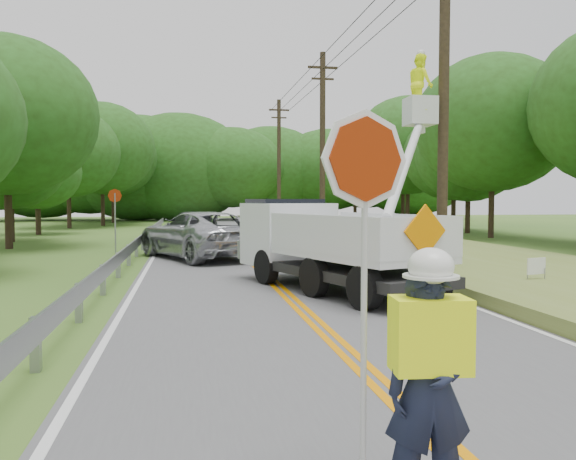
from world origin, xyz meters
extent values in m
plane|color=#3A5F23|center=(0.00, 0.00, 0.00)|extent=(140.00, 140.00, 0.00)
cube|color=#525254|center=(0.00, 14.00, 0.01)|extent=(7.20, 96.00, 0.02)
cube|color=orange|center=(-0.10, 14.00, 0.02)|extent=(0.12, 96.00, 0.00)
cube|color=orange|center=(0.10, 14.00, 0.02)|extent=(0.12, 96.00, 0.00)
cube|color=silver|center=(-3.45, 14.00, 0.02)|extent=(0.12, 96.00, 0.00)
cube|color=silver|center=(3.45, 14.00, 0.02)|extent=(0.12, 96.00, 0.00)
cube|color=gray|center=(-4.10, 1.00, 0.35)|extent=(0.12, 0.14, 0.70)
cube|color=gray|center=(-4.10, 4.00, 0.35)|extent=(0.12, 0.14, 0.70)
cube|color=gray|center=(-4.10, 7.00, 0.35)|extent=(0.12, 0.14, 0.70)
cube|color=gray|center=(-4.10, 10.00, 0.35)|extent=(0.12, 0.14, 0.70)
cube|color=gray|center=(-4.10, 13.00, 0.35)|extent=(0.12, 0.14, 0.70)
cube|color=gray|center=(-4.10, 16.00, 0.35)|extent=(0.12, 0.14, 0.70)
cube|color=gray|center=(-4.10, 19.00, 0.35)|extent=(0.12, 0.14, 0.70)
cube|color=gray|center=(-4.10, 22.00, 0.35)|extent=(0.12, 0.14, 0.70)
cube|color=gray|center=(-4.10, 25.00, 0.35)|extent=(0.12, 0.14, 0.70)
cube|color=gray|center=(-4.10, 28.00, 0.35)|extent=(0.12, 0.14, 0.70)
cube|color=gray|center=(-4.10, 31.00, 0.35)|extent=(0.12, 0.14, 0.70)
cube|color=gray|center=(-4.10, 34.00, 0.35)|extent=(0.12, 0.14, 0.70)
cube|color=gray|center=(-4.10, 37.00, 0.35)|extent=(0.12, 0.14, 0.70)
cube|color=gray|center=(-4.00, 15.00, 0.60)|extent=(0.05, 48.00, 0.34)
cylinder|color=black|center=(5.00, 9.00, 5.00)|extent=(0.30, 0.30, 10.00)
cylinder|color=black|center=(5.00, 24.00, 5.00)|extent=(0.30, 0.30, 10.00)
cube|color=black|center=(5.00, 24.00, 9.20)|extent=(1.60, 0.12, 0.12)
cube|color=black|center=(5.00, 24.00, 8.60)|extent=(1.20, 0.10, 0.10)
cylinder|color=black|center=(5.00, 39.00, 5.00)|extent=(0.30, 0.30, 10.00)
cube|color=black|center=(5.00, 39.00, 9.20)|extent=(1.60, 0.12, 0.12)
cube|color=black|center=(5.00, 39.00, 8.60)|extent=(1.20, 0.10, 0.10)
cylinder|color=black|center=(4.30, 17.50, 9.10)|extent=(0.03, 43.00, 0.03)
cylinder|color=black|center=(5.00, 17.50, 9.10)|extent=(0.03, 43.00, 0.03)
cylinder|color=black|center=(5.70, 17.50, 9.10)|extent=(0.03, 43.00, 0.03)
cube|color=olive|center=(7.10, 14.00, 0.15)|extent=(7.00, 96.00, 0.30)
cylinder|color=#332319|center=(-9.93, 20.63, 1.69)|extent=(0.32, 0.32, 3.38)
ellipsoid|color=#254616|center=(-9.93, 20.63, 5.82)|extent=(7.89, 7.89, 6.94)
cylinder|color=#332319|center=(-11.08, 25.13, 1.20)|extent=(0.32, 0.32, 2.40)
ellipsoid|color=#254616|center=(-11.08, 25.13, 4.14)|extent=(5.61, 5.61, 4.93)
cylinder|color=#332319|center=(-11.25, 31.37, 1.14)|extent=(0.32, 0.32, 2.27)
ellipsoid|color=#254616|center=(-11.25, 31.37, 3.92)|extent=(5.31, 5.31, 4.67)
cylinder|color=#332319|center=(-10.95, 39.44, 1.65)|extent=(0.32, 0.32, 3.30)
ellipsoid|color=#254616|center=(-10.95, 39.44, 5.69)|extent=(7.70, 7.70, 6.78)
cylinder|color=#332319|center=(-9.05, 43.50, 1.85)|extent=(0.32, 0.32, 3.70)
ellipsoid|color=#254616|center=(-9.05, 43.50, 6.37)|extent=(8.63, 8.63, 7.59)
cylinder|color=#332319|center=(-9.02, 50.18, 1.76)|extent=(0.32, 0.32, 3.53)
ellipsoid|color=#254616|center=(-9.02, 50.18, 6.08)|extent=(8.23, 8.23, 7.24)
cylinder|color=#332319|center=(14.81, 23.92, 1.88)|extent=(0.32, 0.32, 3.75)
ellipsoid|color=#254616|center=(14.81, 23.92, 6.46)|extent=(8.75, 8.75, 7.70)
cylinder|color=#332319|center=(15.60, 28.29, 1.46)|extent=(0.32, 0.32, 2.92)
ellipsoid|color=#254616|center=(15.60, 28.29, 5.03)|extent=(6.81, 6.81, 5.99)
cylinder|color=#332319|center=(16.11, 31.39, 1.51)|extent=(0.32, 0.32, 3.03)
ellipsoid|color=#254616|center=(16.11, 31.39, 5.21)|extent=(7.06, 7.06, 6.21)
cylinder|color=#332319|center=(14.76, 36.54, 1.85)|extent=(0.32, 0.32, 3.70)
ellipsoid|color=#254616|center=(14.76, 36.54, 6.37)|extent=(8.62, 8.62, 7.59)
cylinder|color=#332319|center=(16.28, 41.53, 1.86)|extent=(0.32, 0.32, 3.73)
ellipsoid|color=#254616|center=(16.28, 41.53, 6.42)|extent=(8.70, 8.70, 7.66)
cylinder|color=#332319|center=(13.22, 45.73, 1.31)|extent=(0.32, 0.32, 2.63)
ellipsoid|color=#254616|center=(13.22, 45.73, 4.53)|extent=(6.13, 6.13, 5.40)
ellipsoid|color=#254616|center=(-17.04, 57.94, 5.50)|extent=(14.07, 10.55, 10.55)
ellipsoid|color=#254616|center=(-12.14, 57.28, 5.50)|extent=(12.95, 9.71, 9.71)
ellipsoid|color=#254616|center=(-7.32, 56.41, 5.50)|extent=(14.71, 11.03, 11.03)
ellipsoid|color=#254616|center=(-2.99, 56.15, 5.50)|extent=(15.38, 11.53, 11.53)
ellipsoid|color=#254616|center=(2.46, 54.40, 5.50)|extent=(11.17, 8.38, 8.38)
ellipsoid|color=#254616|center=(7.06, 57.79, 5.50)|extent=(12.77, 9.58, 9.58)
ellipsoid|color=#254616|center=(13.51, 56.98, 5.50)|extent=(12.12, 9.09, 9.09)
ellipsoid|color=#254616|center=(17.44, 56.09, 5.50)|extent=(11.43, 8.58, 8.58)
ellipsoid|color=#254616|center=(22.13, 54.07, 5.50)|extent=(13.53, 10.15, 10.15)
imported|color=#191E33|center=(-0.57, -2.98, 0.87)|extent=(0.65, 0.46, 1.69)
cube|color=#EAFF13|center=(-0.57, -2.98, 1.25)|extent=(0.55, 0.37, 0.51)
ellipsoid|color=white|center=(-0.57, -2.98, 1.72)|extent=(0.32, 0.32, 0.25)
cylinder|color=#B7B7B7|center=(-1.01, -2.89, 1.21)|extent=(0.04, 0.04, 2.37)
cylinder|color=#8F2304|center=(-1.01, -2.89, 2.45)|extent=(0.66, 0.22, 0.68)
cylinder|color=black|center=(1.19, 4.14, 0.46)|extent=(0.56, 0.92, 0.88)
cylinder|color=black|center=(2.90, 4.76, 0.46)|extent=(0.56, 0.92, 0.88)
cylinder|color=black|center=(0.56, 5.85, 0.46)|extent=(0.56, 0.92, 0.88)
cylinder|color=black|center=(2.28, 6.48, 0.46)|extent=(0.56, 0.92, 0.88)
cylinder|color=black|center=(-0.22, 8.00, 0.46)|extent=(0.56, 0.92, 0.88)
cylinder|color=black|center=(1.49, 8.62, 0.46)|extent=(0.56, 0.92, 0.88)
cube|color=black|center=(1.32, 6.42, 0.52)|extent=(3.80, 6.14, 0.23)
cube|color=silver|center=(1.54, 5.82, 0.98)|extent=(3.41, 4.66, 0.20)
cube|color=silver|center=(0.57, 5.47, 1.43)|extent=(1.49, 3.96, 0.82)
cube|color=silver|center=(2.51, 6.17, 1.43)|extent=(1.49, 3.96, 0.82)
cube|color=silver|center=(2.26, 3.87, 1.43)|extent=(1.99, 0.77, 0.82)
cube|color=silver|center=(0.48, 8.74, 1.25)|extent=(2.52, 2.33, 1.64)
cube|color=black|center=(0.42, 8.91, 1.85)|extent=(2.12, 1.74, 0.68)
cube|color=silver|center=(1.89, 4.88, 1.43)|extent=(1.05, 1.05, 0.73)
cube|color=silver|center=(4.30, 9.00, 4.66)|extent=(0.78, 0.78, 0.78)
imported|color=#EAFF13|center=(4.30, 9.00, 5.42)|extent=(0.62, 0.80, 1.65)
cube|color=orange|center=(2.28, 3.81, 1.57)|extent=(0.98, 0.39, 1.03)
imported|color=#AFB1B7|center=(-1.73, 14.99, 0.88)|extent=(5.13, 6.80, 1.72)
imported|color=#333439|center=(-1.93, 25.31, 0.77)|extent=(3.13, 5.52, 1.51)
cylinder|color=gray|center=(-5.07, 17.80, 1.22)|extent=(0.06, 0.06, 2.44)
cylinder|color=#8F2304|center=(-5.07, 17.80, 2.33)|extent=(0.54, 0.18, 0.55)
cube|color=white|center=(5.90, 5.76, 0.61)|extent=(0.55, 0.16, 0.39)
cylinder|color=gray|center=(5.67, 5.76, 0.28)|extent=(0.02, 0.02, 0.55)
cylinder|color=gray|center=(6.12, 5.76, 0.28)|extent=(0.02, 0.02, 0.55)
camera|label=1|loc=(-2.20, -6.71, 2.18)|focal=36.44mm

